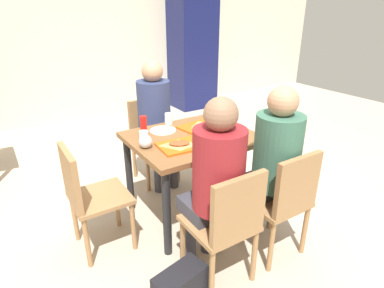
% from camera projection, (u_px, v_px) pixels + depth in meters
% --- Properties ---
extents(ground_plane, '(10.00, 10.00, 0.02)m').
position_uv_depth(ground_plane, '(192.00, 212.00, 2.90)').
color(ground_plane, '#B7A893').
extents(back_wall, '(10.00, 0.10, 2.80)m').
position_uv_depth(back_wall, '(78.00, 28.00, 4.83)').
color(back_wall, beige).
rests_on(back_wall, ground_plane).
extents(main_table, '(0.99, 0.81, 0.74)m').
position_uv_depth(main_table, '(192.00, 148.00, 2.65)').
color(main_table, brown).
rests_on(main_table, ground_plane).
extents(chair_near_left, '(0.40, 0.40, 0.84)m').
position_uv_depth(chair_near_left, '(227.00, 222.00, 1.97)').
color(chair_near_left, '#9E7247').
rests_on(chair_near_left, ground_plane).
extents(chair_near_right, '(0.40, 0.40, 0.84)m').
position_uv_depth(chair_near_right, '(284.00, 198.00, 2.21)').
color(chair_near_right, '#9E7247').
rests_on(chair_near_right, ground_plane).
extents(chair_far_side, '(0.40, 0.40, 0.84)m').
position_uv_depth(chair_far_side, '(151.00, 134.00, 3.32)').
color(chair_far_side, '#9E7247').
rests_on(chair_far_side, ground_plane).
extents(chair_left_end, '(0.40, 0.40, 0.84)m').
position_uv_depth(chair_left_end, '(87.00, 193.00, 2.27)').
color(chair_left_end, '#9E7247').
rests_on(chair_left_end, ground_plane).
extents(person_in_red, '(0.32, 0.42, 1.25)m').
position_uv_depth(person_in_red, '(215.00, 177.00, 1.98)').
color(person_in_red, '#383842').
rests_on(person_in_red, ground_plane).
extents(person_in_brown_jacket, '(0.32, 0.42, 1.25)m').
position_uv_depth(person_in_brown_jacket, '(272.00, 158.00, 2.22)').
color(person_in_brown_jacket, '#383842').
rests_on(person_in_brown_jacket, ground_plane).
extents(person_far_side, '(0.32, 0.42, 1.25)m').
position_uv_depth(person_far_side, '(156.00, 115.00, 3.11)').
color(person_far_side, '#383842').
rests_on(person_far_side, ground_plane).
extents(tray_red_near, '(0.38, 0.29, 0.02)m').
position_uv_depth(tray_red_near, '(183.00, 145.00, 2.41)').
color(tray_red_near, '#D85914').
rests_on(tray_red_near, main_table).
extents(tray_red_far, '(0.39, 0.31, 0.02)m').
position_uv_depth(tray_red_far, '(201.00, 126.00, 2.78)').
color(tray_red_far, '#D85914').
rests_on(tray_red_far, main_table).
extents(paper_plate_center, '(0.22, 0.22, 0.01)m').
position_uv_depth(paper_plate_center, '(163.00, 130.00, 2.70)').
color(paper_plate_center, white).
rests_on(paper_plate_center, main_table).
extents(paper_plate_near_edge, '(0.22, 0.22, 0.01)m').
position_uv_depth(paper_plate_near_edge, '(223.00, 140.00, 2.50)').
color(paper_plate_near_edge, white).
rests_on(paper_plate_near_edge, main_table).
extents(pizza_slice_a, '(0.27, 0.23, 0.02)m').
position_uv_depth(pizza_slice_a, '(179.00, 144.00, 2.39)').
color(pizza_slice_a, tan).
rests_on(pizza_slice_a, tray_red_near).
extents(pizza_slice_b, '(0.21, 0.25, 0.02)m').
position_uv_depth(pizza_slice_b, '(203.00, 126.00, 2.75)').
color(pizza_slice_b, '#C68C47').
rests_on(pizza_slice_b, tray_red_far).
extents(plastic_cup_a, '(0.07, 0.07, 0.10)m').
position_uv_depth(plastic_cup_a, '(169.00, 119.00, 2.84)').
color(plastic_cup_a, white).
rests_on(plastic_cup_a, main_table).
extents(plastic_cup_b, '(0.07, 0.07, 0.10)m').
position_uv_depth(plastic_cup_b, '(220.00, 144.00, 2.33)').
color(plastic_cup_b, white).
rests_on(plastic_cup_b, main_table).
extents(plastic_cup_c, '(0.07, 0.07, 0.10)m').
position_uv_depth(plastic_cup_c, '(144.00, 137.00, 2.44)').
color(plastic_cup_c, white).
rests_on(plastic_cup_c, main_table).
extents(soda_can, '(0.07, 0.07, 0.12)m').
position_uv_depth(soda_can, '(231.00, 119.00, 2.80)').
color(soda_can, '#B7BCC6').
rests_on(soda_can, main_table).
extents(condiment_bottle, '(0.06, 0.06, 0.16)m').
position_uv_depth(condiment_bottle, '(144.00, 126.00, 2.59)').
color(condiment_bottle, red).
rests_on(condiment_bottle, main_table).
extents(foil_bundle, '(0.10, 0.10, 0.10)m').
position_uv_depth(foil_bundle, '(146.00, 142.00, 2.36)').
color(foil_bundle, silver).
rests_on(foil_bundle, main_table).
extents(drink_fridge, '(0.70, 0.60, 1.90)m').
position_uv_depth(drink_fridge, '(192.00, 53.00, 5.63)').
color(drink_fridge, '#14194C').
rests_on(drink_fridge, ground_plane).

